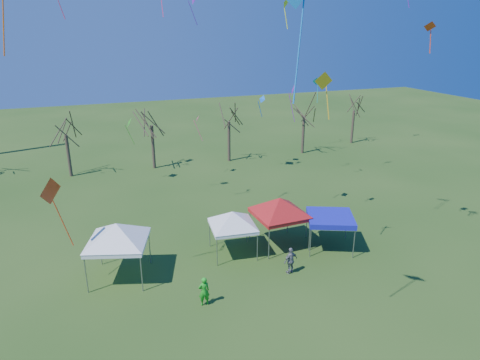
% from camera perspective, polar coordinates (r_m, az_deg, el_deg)
% --- Properties ---
extents(ground, '(140.00, 140.00, 0.00)m').
position_cam_1_polar(ground, '(26.04, 3.54, -13.40)').
color(ground, '#244616').
rests_on(ground, ground).
extents(tree_1, '(3.42, 3.42, 7.54)m').
position_cam_1_polar(tree_1, '(45.33, -22.46, 7.44)').
color(tree_1, '#3D2D21').
rests_on(tree_1, ground).
extents(tree_2, '(3.71, 3.71, 8.18)m').
position_cam_1_polar(tree_2, '(45.45, -11.85, 9.17)').
color(tree_2, '#3D2D21').
rests_on(tree_2, ground).
extents(tree_3, '(3.59, 3.59, 7.91)m').
position_cam_1_polar(tree_3, '(47.15, -1.52, 9.68)').
color(tree_3, '#3D2D21').
rests_on(tree_3, ground).
extents(tree_4, '(3.58, 3.58, 7.89)m').
position_cam_1_polar(tree_4, '(50.89, 8.63, 10.17)').
color(tree_4, '#3D2D21').
rests_on(tree_4, ground).
extents(tree_5, '(3.39, 3.39, 7.46)m').
position_cam_1_polar(tree_5, '(57.09, 15.09, 10.40)').
color(tree_5, '#3D2D21').
rests_on(tree_5, ground).
extents(tent_white_west, '(4.44, 4.44, 4.11)m').
position_cam_1_polar(tent_white_west, '(25.84, -16.18, -6.07)').
color(tent_white_west, gray).
rests_on(tent_white_west, ground).
extents(tent_white_mid, '(3.94, 3.94, 3.50)m').
position_cam_1_polar(tent_white_mid, '(27.66, -1.00, -4.62)').
color(tent_white_mid, gray).
rests_on(tent_white_mid, ground).
extents(tent_red, '(4.58, 4.58, 4.04)m').
position_cam_1_polar(tent_red, '(28.72, 5.34, -2.82)').
color(tent_red, gray).
rests_on(tent_red, ground).
extents(tent_blue, '(3.95, 3.95, 2.35)m').
position_cam_1_polar(tent_blue, '(29.36, 11.96, -5.01)').
color(tent_blue, gray).
rests_on(tent_blue, ground).
extents(person_green, '(0.62, 0.42, 1.68)m').
position_cam_1_polar(person_green, '(23.78, -4.82, -14.55)').
color(person_green, green).
rests_on(person_green, ground).
extents(person_grey, '(1.08, 0.66, 1.71)m').
position_cam_1_polar(person_grey, '(26.57, 6.77, -10.61)').
color(person_grey, slate).
rests_on(person_grey, ground).
extents(kite_13, '(0.77, 1.09, 2.67)m').
position_cam_1_polar(kite_13, '(40.98, -14.61, 7.38)').
color(kite_13, '#289B17').
rests_on(kite_13, ground).
extents(kite_9, '(0.86, 0.73, 1.84)m').
position_cam_1_polar(kite_9, '(28.50, 23.98, 18.14)').
color(kite_9, red).
rests_on(kite_9, ground).
extents(kite_19, '(0.73, 0.96, 2.34)m').
position_cam_1_polar(kite_19, '(44.57, 2.94, 10.67)').
color(kite_19, blue).
rests_on(kite_19, ground).
extents(kite_17, '(0.71, 0.98, 2.90)m').
position_cam_1_polar(kite_17, '(32.45, 7.01, 11.71)').
color(kite_17, purple).
rests_on(kite_17, ground).
extents(kite_18, '(0.75, 0.73, 1.89)m').
position_cam_1_polar(kite_18, '(28.70, 6.09, 22.35)').
color(kite_18, '#E5FC1A').
rests_on(kite_18, ground).
extents(kite_27, '(1.12, 0.72, 2.72)m').
position_cam_1_polar(kite_27, '(25.12, 11.06, 12.80)').
color(kite_27, yellow).
rests_on(kite_27, ground).
extents(kite_22, '(0.85, 0.96, 2.65)m').
position_cam_1_polar(kite_22, '(41.68, -5.71, 8.00)').
color(kite_22, '#FA376D').
rests_on(kite_22, ground).
extents(kite_12, '(0.99, 0.68, 2.85)m').
position_cam_1_polar(kite_12, '(49.91, 10.17, 12.77)').
color(kite_12, '#0CB6A1').
rests_on(kite_12, ground).
extents(kite_14, '(1.46, 1.56, 4.26)m').
position_cam_1_polar(kite_14, '(24.91, -24.04, -1.38)').
color(kite_14, red).
rests_on(kite_14, ground).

